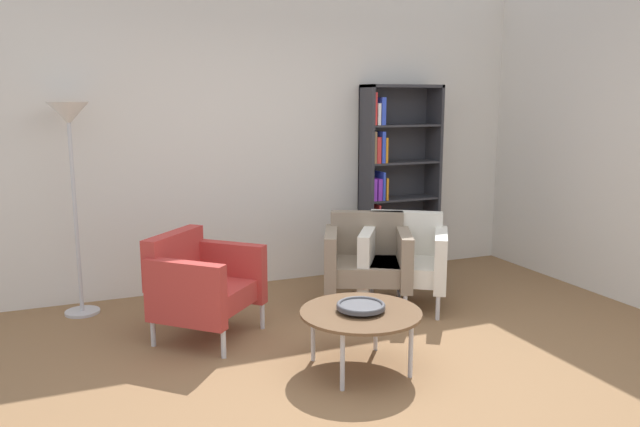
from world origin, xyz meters
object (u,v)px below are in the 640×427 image
(coffee_table_low, at_px, (361,315))
(armchair_spare_guest, at_px, (201,283))
(armchair_corner_red, at_px, (404,258))
(bookshelf_tall, at_px, (392,182))
(decorative_bowl, at_px, (361,306))
(floor_lamp_torchiere, at_px, (70,139))
(armchair_by_bookshelf, at_px, (367,258))

(coffee_table_low, xyz_separation_m, armchair_spare_guest, (-0.84, 0.98, 0.04))
(armchair_spare_guest, xyz_separation_m, armchair_corner_red, (1.78, 0.07, 0.00))
(bookshelf_tall, xyz_separation_m, armchair_spare_guest, (-2.18, -1.02, -0.52))
(coffee_table_low, xyz_separation_m, armchair_corner_red, (0.94, 1.05, 0.04))
(decorative_bowl, bearing_deg, armchair_corner_red, 48.41)
(floor_lamp_torchiere, bearing_deg, armchair_by_bookshelf, -16.90)
(armchair_corner_red, bearing_deg, coffee_table_low, -98.08)
(floor_lamp_torchiere, bearing_deg, armchair_corner_red, -17.29)
(decorative_bowl, height_order, armchair_spare_guest, armchair_spare_guest)
(decorative_bowl, distance_m, armchair_by_bookshelf, 1.33)
(decorative_bowl, height_order, floor_lamp_torchiere, floor_lamp_torchiere)
(decorative_bowl, bearing_deg, armchair_spare_guest, 130.67)
(armchair_spare_guest, bearing_deg, bookshelf_tall, -21.12)
(decorative_bowl, xyz_separation_m, floor_lamp_torchiere, (-1.66, 1.86, 1.01))
(armchair_corner_red, relative_size, floor_lamp_torchiere, 0.54)
(coffee_table_low, bearing_deg, bookshelf_tall, 56.24)
(armchair_spare_guest, bearing_deg, armchair_by_bookshelf, -39.10)
(armchair_spare_guest, height_order, floor_lamp_torchiere, floor_lamp_torchiere)
(bookshelf_tall, height_order, floor_lamp_torchiere, bookshelf_tall)
(decorative_bowl, distance_m, floor_lamp_torchiere, 2.70)
(armchair_by_bookshelf, distance_m, armchair_spare_guest, 1.49)
(armchair_spare_guest, relative_size, armchair_corner_red, 1.01)
(coffee_table_low, distance_m, armchair_by_bookshelf, 1.33)
(armchair_corner_red, bearing_deg, decorative_bowl, -98.08)
(decorative_bowl, relative_size, armchair_by_bookshelf, 0.35)
(coffee_table_low, relative_size, armchair_corner_red, 0.85)
(armchair_by_bookshelf, height_order, armchair_spare_guest, same)
(coffee_table_low, bearing_deg, armchair_spare_guest, 130.67)
(floor_lamp_torchiere, bearing_deg, armchair_spare_guest, -47.10)
(coffee_table_low, xyz_separation_m, decorative_bowl, (0.00, -0.00, 0.06))
(bookshelf_tall, bearing_deg, coffee_table_low, -123.76)
(armchair_by_bookshelf, height_order, armchair_corner_red, same)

